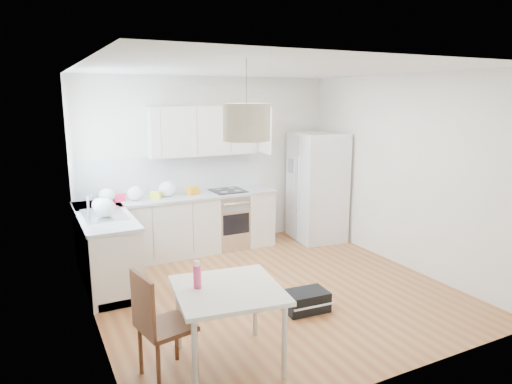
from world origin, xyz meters
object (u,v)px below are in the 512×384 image
Objects in this scene: refrigerator at (317,186)px; dining_chair at (167,324)px; dining_table at (228,296)px; gym_bag at (306,301)px.

refrigerator reaches higher than dining_chair.
dining_chair is at bearing -177.03° from dining_table.
dining_table reaches higher than gym_bag.
refrigerator is at bearing 27.69° from dining_chair.
refrigerator is at bearing 57.64° from gym_bag.
gym_bag is (-1.65, -2.23, -0.79)m from refrigerator.
dining_chair is 1.98× the size of gym_bag.
refrigerator is 4.38m from dining_chair.
gym_bag is at bearing 32.61° from dining_table.
refrigerator reaches higher than gym_bag.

